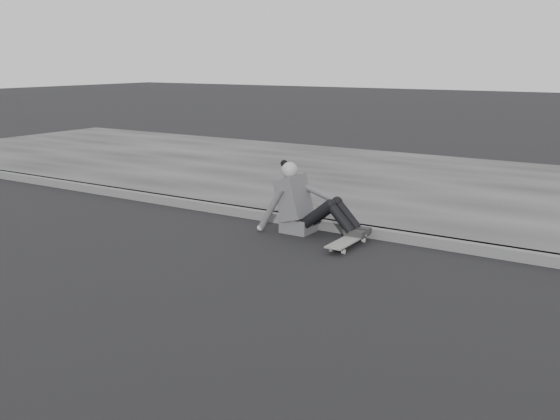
{
  "coord_description": "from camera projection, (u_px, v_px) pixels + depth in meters",
  "views": [
    {
      "loc": [
        2.43,
        -4.08,
        2.07
      ],
      "look_at": [
        -1.03,
        1.4,
        0.5
      ],
      "focal_mm": 40.0,
      "sensor_mm": 36.0,
      "label": 1
    }
  ],
  "objects": [
    {
      "name": "ground",
      "position": [
        295.0,
        319.0,
        5.1
      ],
      "size": [
        80.0,
        80.0,
        0.0
      ],
      "primitive_type": "plane",
      "color": "black",
      "rests_on": "ground"
    },
    {
      "name": "curb",
      "position": [
        409.0,
        238.0,
        7.21
      ],
      "size": [
        24.0,
        0.16,
        0.12
      ],
      "primitive_type": "cube",
      "color": "#535353",
      "rests_on": "ground"
    },
    {
      "name": "sidewalk",
      "position": [
        479.0,
        192.0,
        9.7
      ],
      "size": [
        24.0,
        6.0,
        0.12
      ],
      "primitive_type": "cube",
      "color": "#3B3B3B",
      "rests_on": "ground"
    },
    {
      "name": "skateboard",
      "position": [
        348.0,
        241.0,
        7.05
      ],
      "size": [
        0.2,
        0.78,
        0.09
      ],
      "color": "#A1A19C",
      "rests_on": "ground"
    },
    {
      "name": "seated_woman",
      "position": [
        303.0,
        204.0,
        7.56
      ],
      "size": [
        1.38,
        0.46,
        0.88
      ],
      "color": "#49484B",
      "rests_on": "ground"
    }
  ]
}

